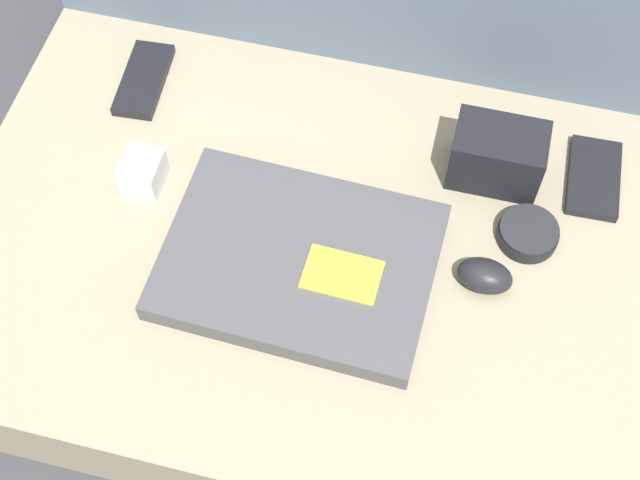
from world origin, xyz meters
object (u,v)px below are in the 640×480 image
(computer_mouse, at_px, (485,273))
(laptop, at_px, (299,261))
(phone_black, at_px, (144,80))
(speaker_puck, at_px, (528,233))
(phone_silver, at_px, (594,178))
(camera_pouch, at_px, (497,155))
(charger_brick, at_px, (143,173))

(computer_mouse, bearing_deg, laptop, -166.44)
(computer_mouse, height_order, phone_black, computer_mouse)
(phone_black, bearing_deg, speaker_puck, -16.49)
(laptop, relative_size, speaker_puck, 4.35)
(phone_silver, bearing_deg, speaker_puck, -125.99)
(camera_pouch, distance_m, charger_brick, 0.45)
(computer_mouse, distance_m, speaker_puck, 0.08)
(computer_mouse, xyz_separation_m, speaker_puck, (0.04, 0.07, -0.01))
(laptop, bearing_deg, charger_brick, 164.00)
(laptop, distance_m, computer_mouse, 0.22)
(speaker_puck, height_order, charger_brick, charger_brick)
(laptop, xyz_separation_m, charger_brick, (-0.22, 0.07, 0.01))
(charger_brick, bearing_deg, speaker_puck, 4.15)
(laptop, height_order, phone_black, laptop)
(laptop, xyz_separation_m, camera_pouch, (0.21, 0.19, 0.03))
(phone_silver, relative_size, camera_pouch, 1.05)
(speaker_puck, bearing_deg, phone_silver, 55.72)
(laptop, relative_size, charger_brick, 6.10)
(speaker_puck, distance_m, camera_pouch, 0.11)
(phone_silver, relative_size, phone_black, 0.92)
(computer_mouse, relative_size, camera_pouch, 0.61)
(computer_mouse, bearing_deg, camera_pouch, 98.59)
(phone_silver, xyz_separation_m, charger_brick, (-0.56, -0.14, 0.02))
(phone_black, height_order, camera_pouch, camera_pouch)
(charger_brick, bearing_deg, phone_black, 110.08)
(phone_silver, bearing_deg, charger_brick, -167.52)
(phone_silver, distance_m, phone_black, 0.62)
(speaker_puck, bearing_deg, phone_black, 167.36)
(computer_mouse, xyz_separation_m, charger_brick, (-0.44, 0.04, 0.00))
(speaker_puck, bearing_deg, computer_mouse, -121.28)
(charger_brick, bearing_deg, computer_mouse, -4.71)
(computer_mouse, distance_m, charger_brick, 0.45)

